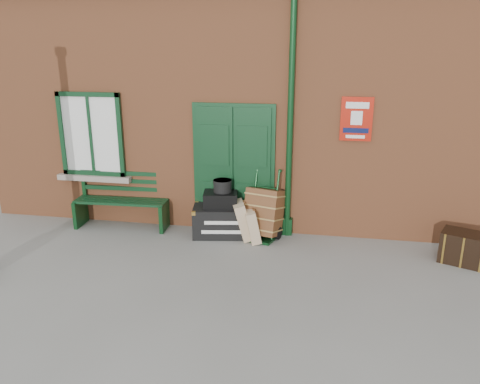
% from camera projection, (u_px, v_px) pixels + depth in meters
% --- Properties ---
extents(ground, '(80.00, 80.00, 0.00)m').
position_uv_depth(ground, '(235.00, 268.00, 6.98)').
color(ground, gray).
rests_on(ground, ground).
extents(station_building, '(10.30, 4.30, 4.36)m').
position_uv_depth(station_building, '(267.00, 97.00, 9.61)').
color(station_building, '#AE6038').
rests_on(station_building, ground).
extents(bench, '(1.68, 0.59, 1.03)m').
position_uv_depth(bench, '(123.00, 199.00, 8.48)').
color(bench, '#0D3218').
rests_on(bench, ground).
extents(houdini_trunk, '(1.12, 0.74, 0.52)m').
position_uv_depth(houdini_trunk, '(224.00, 221.00, 8.13)').
color(houdini_trunk, black).
rests_on(houdini_trunk, ground).
extents(strongbox, '(0.63, 0.51, 0.26)m').
position_uv_depth(strongbox, '(221.00, 199.00, 8.02)').
color(strongbox, black).
rests_on(strongbox, houdini_trunk).
extents(hatbox, '(0.36, 0.36, 0.21)m').
position_uv_depth(hatbox, '(223.00, 186.00, 7.97)').
color(hatbox, black).
rests_on(hatbox, strongbox).
extents(suitcase_back, '(0.46, 0.54, 0.66)m').
position_uv_depth(suitcase_back, '(243.00, 220.00, 7.96)').
color(suitcase_back, tan).
rests_on(suitcase_back, ground).
extents(suitcase_front, '(0.38, 0.47, 0.57)m').
position_uv_depth(suitcase_front, '(252.00, 226.00, 7.84)').
color(suitcase_front, tan).
rests_on(suitcase_front, ground).
extents(porter_trolley, '(0.71, 0.74, 1.17)m').
position_uv_depth(porter_trolley, '(264.00, 213.00, 7.96)').
color(porter_trolley, '#0D3516').
rests_on(porter_trolley, ground).
extents(dark_trunk, '(0.78, 0.66, 0.48)m').
position_uv_depth(dark_trunk, '(465.00, 248.00, 7.08)').
color(dark_trunk, black).
rests_on(dark_trunk, ground).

